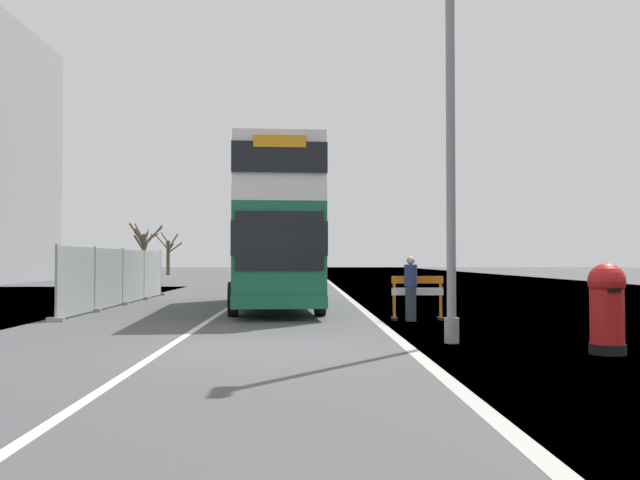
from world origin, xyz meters
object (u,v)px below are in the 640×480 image
object	(u,v)px
red_pillar_postbox	(607,304)
car_receding_far	(302,269)
roadworks_barrier	(417,293)
car_oncoming_near	(298,271)
lamppost_foreground	(451,133)
pedestrian_at_kerb	(411,289)
car_receding_mid	(286,269)
double_decker_bus	(274,228)

from	to	relation	value
red_pillar_postbox	car_receding_far	xyz separation A→B (m)	(-5.34, 38.78, 0.12)
roadworks_barrier	car_oncoming_near	xyz separation A→B (m)	(-3.38, 19.53, 0.27)
red_pillar_postbox	roadworks_barrier	world-z (taller)	red_pillar_postbox
lamppost_foreground	pedestrian_at_kerb	bearing A→B (deg)	90.51
car_receding_far	roadworks_barrier	bearing A→B (deg)	-84.32
pedestrian_at_kerb	car_receding_far	bearing A→B (deg)	95.20
lamppost_foreground	red_pillar_postbox	bearing A→B (deg)	-35.19
pedestrian_at_kerb	car_receding_mid	bearing A→B (deg)	98.68
car_oncoming_near	pedestrian_at_kerb	size ratio (longest dim) A/B	2.25
roadworks_barrier	car_receding_far	distance (m)	32.02
double_decker_bus	car_oncoming_near	world-z (taller)	double_decker_bus
roadworks_barrier	car_oncoming_near	distance (m)	19.82
lamppost_foreground	roadworks_barrier	distance (m)	6.27
red_pillar_postbox	car_receding_mid	distance (m)	33.17
red_pillar_postbox	double_decker_bus	bearing A→B (deg)	118.15
red_pillar_postbox	roadworks_barrier	distance (m)	7.25
roadworks_barrier	pedestrian_at_kerb	world-z (taller)	pedestrian_at_kerb
car_receding_far	lamppost_foreground	bearing A→B (deg)	-85.41
double_decker_bus	lamppost_foreground	distance (m)	10.89
roadworks_barrier	car_oncoming_near	world-z (taller)	car_oncoming_near
red_pillar_postbox	roadworks_barrier	bearing A→B (deg)	107.38
car_receding_mid	car_receding_far	xyz separation A→B (m)	(1.03, 6.23, -0.04)
red_pillar_postbox	car_receding_mid	xyz separation A→B (m)	(-6.37, 32.55, 0.16)
double_decker_bus	red_pillar_postbox	bearing A→B (deg)	-61.85
car_oncoming_near	car_receding_mid	distance (m)	6.16
car_receding_far	pedestrian_at_kerb	bearing A→B (deg)	-84.80
car_receding_mid	car_receding_far	size ratio (longest dim) A/B	0.99
roadworks_barrier	lamppost_foreground	bearing A→B (deg)	-92.12
red_pillar_postbox	car_receding_mid	bearing A→B (deg)	101.07
red_pillar_postbox	car_receding_far	bearing A→B (deg)	97.84
car_receding_mid	car_oncoming_near	bearing A→B (deg)	-82.26
lamppost_foreground	car_oncoming_near	size ratio (longest dim) A/B	2.25
double_decker_bus	car_receding_mid	bearing A→B (deg)	90.26
double_decker_bus	roadworks_barrier	xyz separation A→B (m)	(4.11, -4.81, -1.97)
pedestrian_at_kerb	lamppost_foreground	bearing A→B (deg)	-89.49
roadworks_barrier	car_receding_mid	bearing A→B (deg)	99.32
lamppost_foreground	car_receding_far	size ratio (longest dim) A/B	1.96
roadworks_barrier	double_decker_bus	bearing A→B (deg)	130.52
car_oncoming_near	car_receding_far	world-z (taller)	car_oncoming_near
car_receding_mid	pedestrian_at_kerb	xyz separation A→B (m)	(3.97, -25.99, -0.15)
car_oncoming_near	double_decker_bus	bearing A→B (deg)	-92.86
car_receding_mid	pedestrian_at_kerb	distance (m)	26.29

